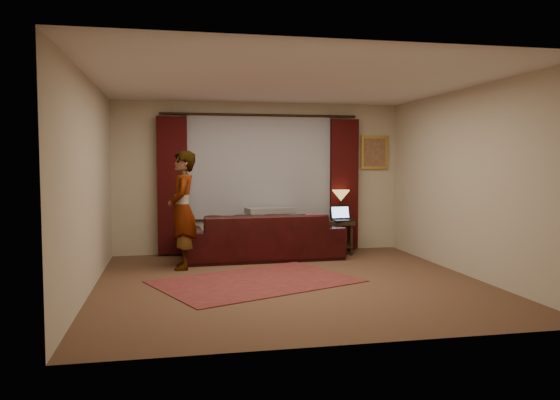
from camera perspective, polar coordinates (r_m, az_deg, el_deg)
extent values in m
cube|color=brown|center=(7.25, 1.11, -8.62)|extent=(5.00, 5.00, 0.01)
cube|color=silver|center=(7.15, 1.14, 12.22)|extent=(5.00, 5.00, 0.02)
cube|color=beige|center=(9.53, -2.13, 2.33)|extent=(5.00, 0.02, 2.60)
cube|color=beige|center=(4.67, 7.78, 0.53)|extent=(5.00, 0.02, 2.60)
cube|color=beige|center=(6.98, -19.35, 1.48)|extent=(0.02, 5.00, 2.60)
cube|color=beige|center=(8.00, 18.89, 1.79)|extent=(0.02, 5.00, 2.60)
cube|color=#95959C|center=(9.47, -2.08, 3.53)|extent=(2.50, 0.05, 1.80)
cube|color=#340909|center=(9.30, -11.18, 1.47)|extent=(0.50, 0.14, 2.30)
cube|color=#340909|center=(9.79, 6.68, 1.64)|extent=(0.50, 0.14, 2.30)
cylinder|color=black|center=(9.45, -2.04, 8.87)|extent=(0.04, 0.04, 3.40)
cube|color=gold|center=(10.06, 9.83, 4.92)|extent=(0.50, 0.04, 0.60)
imported|color=black|center=(8.91, -1.86, -2.83)|extent=(2.61, 1.20, 1.04)
cube|color=gray|center=(9.21, -1.05, 0.62)|extent=(0.87, 0.48, 0.10)
ellipsoid|color=brown|center=(8.90, 3.56, -2.11)|extent=(0.56, 0.45, 0.23)
cube|color=maroon|center=(7.27, -2.53, -8.49)|extent=(2.94, 2.50, 0.01)
cube|color=black|center=(9.49, 6.24, -3.83)|extent=(0.62, 0.62, 0.58)
imported|color=gray|center=(8.15, -10.15, -1.04)|extent=(0.53, 0.53, 1.74)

